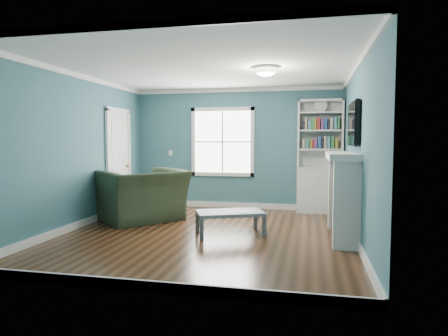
# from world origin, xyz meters

# --- Properties ---
(floor) EXTENTS (5.00, 5.00, 0.00)m
(floor) POSITION_xyz_m (0.00, 0.00, 0.00)
(floor) COLOR black
(floor) RESTS_ON ground
(room_walls) EXTENTS (5.00, 5.00, 5.00)m
(room_walls) POSITION_xyz_m (0.00, 0.00, 1.58)
(room_walls) COLOR #366578
(room_walls) RESTS_ON ground
(trim) EXTENTS (4.50, 5.00, 2.60)m
(trim) POSITION_xyz_m (0.00, 0.00, 1.24)
(trim) COLOR white
(trim) RESTS_ON ground
(window) EXTENTS (1.40, 0.06, 1.50)m
(window) POSITION_xyz_m (-0.30, 2.49, 1.45)
(window) COLOR white
(window) RESTS_ON room_walls
(bookshelf) EXTENTS (0.90, 0.35, 2.31)m
(bookshelf) POSITION_xyz_m (1.77, 2.30, 0.92)
(bookshelf) COLOR silver
(bookshelf) RESTS_ON ground
(fireplace) EXTENTS (0.44, 1.58, 1.30)m
(fireplace) POSITION_xyz_m (2.08, 0.20, 0.64)
(fireplace) COLOR black
(fireplace) RESTS_ON ground
(tv) EXTENTS (0.06, 1.10, 0.65)m
(tv) POSITION_xyz_m (2.20, 0.20, 1.72)
(tv) COLOR black
(tv) RESTS_ON fireplace
(door) EXTENTS (0.12, 0.98, 2.17)m
(door) POSITION_xyz_m (-2.22, 1.40, 1.07)
(door) COLOR silver
(door) RESTS_ON ground
(ceiling_fixture) EXTENTS (0.38, 0.38, 0.15)m
(ceiling_fixture) POSITION_xyz_m (0.90, 0.10, 2.55)
(ceiling_fixture) COLOR white
(ceiling_fixture) RESTS_ON room_walls
(light_switch) EXTENTS (0.08, 0.01, 0.12)m
(light_switch) POSITION_xyz_m (-1.50, 2.48, 1.20)
(light_switch) COLOR white
(light_switch) RESTS_ON room_walls
(recliner) EXTENTS (1.65, 1.71, 1.26)m
(recliner) POSITION_xyz_m (-1.45, 0.78, 0.63)
(recliner) COLOR #1F2D1C
(recliner) RESTS_ON ground
(coffee_table) EXTENTS (1.16, 0.92, 0.37)m
(coffee_table) POSITION_xyz_m (0.36, 0.03, 0.32)
(coffee_table) COLOR #4B555A
(coffee_table) RESTS_ON ground
(paper_sheet) EXTENTS (0.33, 0.36, 0.00)m
(paper_sheet) POSITION_xyz_m (0.54, 0.07, 0.37)
(paper_sheet) COLOR white
(paper_sheet) RESTS_ON coffee_table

